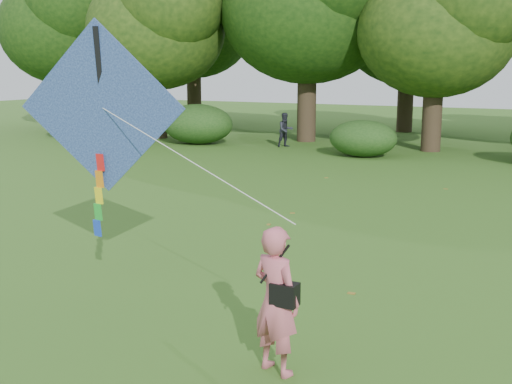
% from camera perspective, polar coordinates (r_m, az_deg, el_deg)
% --- Properties ---
extents(ground, '(100.00, 100.00, 0.00)m').
position_cam_1_polar(ground, '(8.50, -0.26, -12.92)').
color(ground, '#265114').
rests_on(ground, ground).
extents(man_kite_flyer, '(0.72, 0.58, 1.73)m').
position_cam_1_polar(man_kite_flyer, '(7.35, 1.80, -9.60)').
color(man_kite_flyer, '#C35B6B').
rests_on(man_kite_flyer, ground).
extents(bystander_left, '(0.89, 0.92, 1.49)m').
position_cam_1_polar(bystander_left, '(28.07, 2.63, 5.53)').
color(bystander_left, '#23252F').
rests_on(bystander_left, ground).
extents(crossbody_bag, '(0.43, 0.20, 0.70)m').
position_cam_1_polar(crossbody_bag, '(7.23, 2.54, -8.98)').
color(crossbody_bag, black).
rests_on(crossbody_bag, ground).
extents(flying_kite, '(4.94, 1.67, 3.28)m').
position_cam_1_polar(flying_kite, '(9.82, -13.51, 7.07)').
color(flying_kite, '#2845B0').
rests_on(flying_kite, ground).
extents(shrub_band, '(39.15, 3.22, 1.88)m').
position_cam_1_polar(shrub_band, '(25.01, 17.05, 4.64)').
color(shrub_band, '#264919').
rests_on(shrub_band, ground).
extents(fallen_leaves, '(6.88, 13.70, 0.01)m').
position_cam_1_polar(fallen_leaves, '(12.98, 9.50, -4.49)').
color(fallen_leaves, olive).
rests_on(fallen_leaves, ground).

